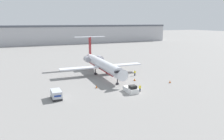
% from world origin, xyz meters
% --- Properties ---
extents(ground_plane, '(600.00, 600.00, 0.00)m').
position_xyz_m(ground_plane, '(0.00, 0.00, 0.00)').
color(ground_plane, gray).
extents(terminal_building, '(180.00, 16.80, 13.26)m').
position_xyz_m(terminal_building, '(0.00, 120.00, 6.66)').
color(terminal_building, '#B2B2B7').
rests_on(terminal_building, ground).
extents(airplane_main, '(25.29, 28.76, 10.59)m').
position_xyz_m(airplane_main, '(0.35, 18.96, 3.18)').
color(airplane_main, silver).
rests_on(airplane_main, ground).
extents(pushback_tug, '(2.16, 4.03, 1.79)m').
position_xyz_m(pushback_tug, '(0.32, 0.52, 0.66)').
color(pushback_tug, silver).
rests_on(pushback_tug, ground).
extents(luggage_cart, '(1.93, 3.56, 1.85)m').
position_xyz_m(luggage_cart, '(-15.91, 2.71, 0.92)').
color(luggage_cart, '#232326').
rests_on(luggage_cart, ground).
extents(worker_near_tug, '(0.40, 0.24, 1.64)m').
position_xyz_m(worker_near_tug, '(2.35, -0.01, 0.85)').
color(worker_near_tug, '#232838').
rests_on(worker_near_tug, ground).
extents(worker_by_wing, '(0.40, 0.24, 1.64)m').
position_xyz_m(worker_by_wing, '(8.69, 13.76, 0.85)').
color(worker_by_wing, '#232838').
rests_on(worker_by_wing, ground).
extents(traffic_cone_left, '(0.55, 0.55, 0.71)m').
position_xyz_m(traffic_cone_left, '(-5.83, 6.52, 0.34)').
color(traffic_cone_left, black).
rests_on(traffic_cone_left, ground).
extents(traffic_cone_right, '(0.62, 0.62, 0.72)m').
position_xyz_m(traffic_cone_right, '(5.83, 8.71, 0.34)').
color(traffic_cone_right, black).
rests_on(traffic_cone_right, ground).
extents(traffic_cone_mid, '(0.51, 0.51, 0.75)m').
position_xyz_m(traffic_cone_mid, '(13.31, 3.26, 0.36)').
color(traffic_cone_mid, black).
rests_on(traffic_cone_mid, ground).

